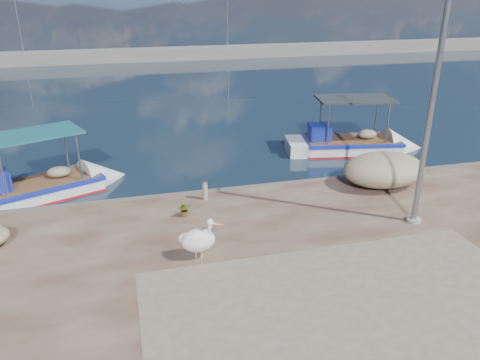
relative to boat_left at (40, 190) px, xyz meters
name	(u,v)px	position (x,y,z in m)	size (l,w,h in m)	color
ground	(277,282)	(6.56, -7.18, -0.21)	(1400.00, 1400.00, 0.00)	#162635
quay_patch	(373,338)	(7.56, -10.18, 0.29)	(9.00, 7.00, 0.01)	gray
breakwater	(151,54)	(6.56, 32.82, 0.39)	(120.00, 2.20, 7.50)	gray
boat_left	(40,190)	(0.00, 0.00, 0.00)	(5.99, 3.91, 2.75)	white
boat_right	(349,146)	(13.06, 1.78, 0.01)	(6.23, 3.00, 2.87)	white
pelican	(199,240)	(4.71, -6.35, 0.83)	(1.21, 0.84, 1.16)	tan
lamp_post	(430,113)	(11.27, -5.90, 3.58)	(0.44, 0.96, 7.00)	gray
bollard_near	(205,189)	(5.51, -2.84, 0.65)	(0.22, 0.22, 0.68)	gray
potted_plant	(185,209)	(4.69, -3.87, 0.51)	(0.40, 0.35, 0.44)	#33722D
net_pile_c	(384,170)	(11.80, -3.21, 0.87)	(2.96, 2.11, 1.16)	#C0B68F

